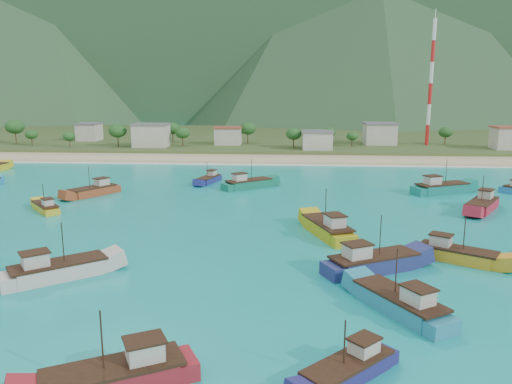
# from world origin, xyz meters

# --- Properties ---
(ground) EXTENTS (600.00, 600.00, 0.00)m
(ground) POSITION_xyz_m (0.00, 0.00, 0.00)
(ground) COLOR #0D8F7D
(ground) RESTS_ON ground
(beach) EXTENTS (400.00, 18.00, 1.20)m
(beach) POSITION_xyz_m (0.00, 79.00, 0.00)
(beach) COLOR beige
(beach) RESTS_ON ground
(land) EXTENTS (400.00, 110.00, 2.40)m
(land) POSITION_xyz_m (0.00, 140.00, 0.00)
(land) COLOR #385123
(land) RESTS_ON ground
(surf_line) EXTENTS (400.00, 2.50, 0.08)m
(surf_line) POSITION_xyz_m (0.00, 69.50, 0.00)
(surf_line) COLOR white
(surf_line) RESTS_ON ground
(village) EXTENTS (220.35, 29.84, 7.21)m
(village) POSITION_xyz_m (9.27, 102.64, 4.74)
(village) COLOR beige
(village) RESTS_ON ground
(vegetation) EXTENTS (273.14, 25.54, 9.26)m
(vegetation) POSITION_xyz_m (-0.23, 103.48, 5.21)
(vegetation) COLOR #235623
(vegetation) RESTS_ON ground
(radio_tower) EXTENTS (1.20, 1.20, 41.56)m
(radio_tower) POSITION_xyz_m (59.09, 108.00, 22.38)
(radio_tower) COLOR red
(radio_tower) RESTS_ON ground
(boat_2) EXTENTS (8.53, 11.08, 6.50)m
(boat_2) POSITION_xyz_m (23.14, -22.38, 0.79)
(boat_2) COLOR teal
(boat_2) RESTS_ON ground
(boat_4) EXTENTS (10.92, 9.32, 6.60)m
(boat_4) POSITION_xyz_m (3.61, 36.27, 0.81)
(boat_4) COLOR #106950
(boat_4) RESTS_ON ground
(boat_6) EXTENTS (7.51, 12.48, 7.09)m
(boat_6) POSITION_xyz_m (18.05, 2.46, 0.90)
(boat_6) COLOR #B19E14
(boat_6) RESTS_ON ground
(boat_8) EXTENTS (10.25, 7.81, 6.00)m
(boat_8) POSITION_xyz_m (32.92, -7.15, 0.70)
(boat_8) COLOR orange
(boat_8) RESTS_ON ground
(boat_10) EXTENTS (4.99, 9.15, 5.19)m
(boat_10) POSITION_xyz_m (-5.71, 42.05, 0.55)
(boat_10) COLOR navy
(boat_10) RESTS_ON ground
(boat_11) EXTENTS (8.00, 7.86, 5.12)m
(boat_11) POSITION_xyz_m (17.13, -33.49, 0.54)
(boat_11) COLOR navy
(boat_11) RESTS_ON ground
(boat_12) EXTENTS (8.82, 11.20, 6.61)m
(boat_12) POSITION_xyz_m (45.72, 19.44, 0.81)
(boat_12) COLOR #B52034
(boat_12) RESTS_ON ground
(boat_15) EXTENTS (11.02, 9.79, 6.75)m
(boat_15) POSITION_xyz_m (-13.09, -16.26, 0.83)
(boat_15) COLOR beige
(boat_15) RESTS_ON ground
(boat_17) EXTENTS (12.13, 8.51, 7.00)m
(boat_17) POSITION_xyz_m (22.19, -11.46, 0.88)
(boat_17) COLOR navy
(boat_17) RESTS_ON ground
(boat_18) EXTENTS (12.66, 8.32, 7.24)m
(boat_18) POSITION_xyz_m (42.84, 33.74, 0.92)
(boat_18) COLOR #12746A
(boat_18) RESTS_ON ground
(boat_21) EXTENTS (7.54, 7.96, 5.01)m
(boat_21) POSITION_xyz_m (-29.36, 13.72, 0.52)
(boat_21) COLOR gold
(boat_21) RESTS_ON ground
(boat_24) EXTENTS (8.50, 10.59, 6.28)m
(boat_24) POSITION_xyz_m (-26.13, 26.96, 0.75)
(boat_24) COLOR brown
(boat_24) RESTS_ON ground
(boat_27) EXTENTS (11.20, 8.03, 6.48)m
(boat_27) POSITION_xyz_m (0.72, -36.07, 0.78)
(boat_27) COLOR maroon
(boat_27) RESTS_ON ground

